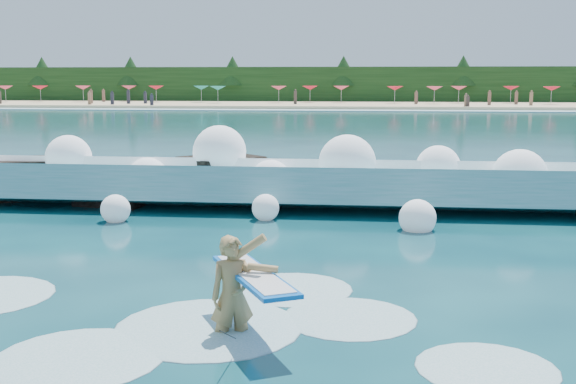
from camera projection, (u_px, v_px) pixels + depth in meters
name	position (u px, v px, depth m)	size (l,w,h in m)	color
ground	(188.00, 277.00, 12.40)	(200.00, 200.00, 0.00)	#072D39
beach	(347.00, 105.00, 88.91)	(140.00, 20.00, 0.40)	tan
wet_band	(343.00, 110.00, 78.14)	(140.00, 5.00, 0.08)	silver
treeline	(350.00, 85.00, 98.37)	(140.00, 4.00, 5.00)	black
breaking_wave	(247.00, 185.00, 19.36)	(18.28, 2.84, 1.58)	teal
rock_cluster	(112.00, 183.00, 20.42)	(8.45, 3.35, 1.42)	black
surfer_with_board	(237.00, 292.00, 9.50)	(1.49, 2.81, 1.63)	#A17E4B
wave_spray	(276.00, 169.00, 19.05)	(15.40, 4.42, 2.26)	white
surf_foam	(188.00, 321.00, 10.17)	(9.46, 5.25, 0.13)	silver
beach_umbrellas	(348.00, 88.00, 90.21)	(112.04, 6.83, 0.50)	red
beachgoers	(327.00, 98.00, 86.26)	(98.16, 13.84, 1.93)	#3F332D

